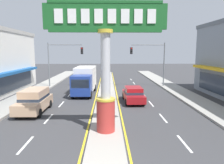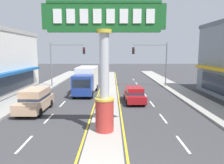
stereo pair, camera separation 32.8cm
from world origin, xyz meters
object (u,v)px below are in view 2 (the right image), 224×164
object	(u,v)px
suv_far_right_lane	(35,100)
sedan_near_left_lane	(134,94)
traffic_light_right_side	(154,57)
district_sign	(104,62)
traffic_light_left_side	(63,57)
box_truck_near_right_lane	(86,79)

from	to	relation	value
suv_far_right_lane	sedan_near_left_lane	xyz separation A→B (m)	(8.61, 3.19, -0.20)
traffic_light_right_side	district_sign	bearing A→B (deg)	-110.38
sedan_near_left_lane	district_sign	bearing A→B (deg)	-108.59
traffic_light_left_side	sedan_near_left_lane	world-z (taller)	traffic_light_left_side
suv_far_right_lane	traffic_light_left_side	bearing A→B (deg)	91.36
traffic_light_left_side	district_sign	bearing A→B (deg)	-69.56
box_truck_near_right_lane	sedan_near_left_lane	xyz separation A→B (m)	(5.26, -4.56, -0.91)
traffic_light_right_side	sedan_near_left_lane	distance (m)	10.19
district_sign	traffic_light_left_side	distance (m)	17.86
traffic_light_right_side	suv_far_right_lane	size ratio (longest dim) A/B	1.34
district_sign	traffic_light_right_side	xyz separation A→B (m)	(6.24, 16.79, -0.12)
traffic_light_left_side	box_truck_near_right_lane	world-z (taller)	traffic_light_left_side
traffic_light_right_side	box_truck_near_right_lane	world-z (taller)	traffic_light_right_side
sedan_near_left_lane	traffic_light_left_side	bearing A→B (deg)	135.15
district_sign	suv_far_right_lane	world-z (taller)	district_sign
district_sign	suv_far_right_lane	distance (m)	8.31
traffic_light_left_side	box_truck_near_right_lane	size ratio (longest dim) A/B	0.89
traffic_light_left_side	box_truck_near_right_lane	xyz separation A→B (m)	(3.63, -4.28, -2.55)
suv_far_right_lane	district_sign	bearing A→B (deg)	-38.31
traffic_light_right_side	suv_far_right_lane	world-z (taller)	traffic_light_right_side
district_sign	sedan_near_left_lane	distance (m)	9.06
box_truck_near_right_lane	suv_far_right_lane	size ratio (longest dim) A/B	1.51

